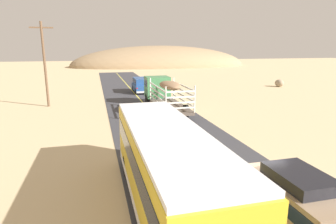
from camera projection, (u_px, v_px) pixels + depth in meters
The scene contains 10 objects.
ground_plane at pixel (235, 207), 10.89m from camera, with size 240.00×240.00×0.00m, color #CCB284.
road_surface at pixel (235, 207), 10.89m from camera, with size 8.00×120.00×0.02m, color #38383D.
road_centre_line at pixel (235, 207), 10.88m from camera, with size 0.16×117.60×0.00m, color #D8CC4C.
suv_near at pixel (296, 206), 8.90m from camera, with size 1.90×4.62×2.29m.
livestock_truck at pixel (162, 90), 28.37m from camera, with size 2.53×9.70×3.02m.
bus at pixel (166, 167), 10.31m from camera, with size 2.54×10.00×3.21m.
car_far at pixel (141, 84), 38.00m from camera, with size 1.90×4.62×1.93m.
power_pole_mid at pixel (45, 62), 28.25m from camera, with size 2.20×0.24×8.45m.
boulder_far_horizon at pixel (279, 83), 43.46m from camera, with size 1.21×1.48×1.11m, color gray.
distant_hill at pixel (161, 66), 89.41m from camera, with size 55.31×24.62×12.65m, color #997C5A.
Camera 1 is at (-4.95, -8.82, 6.05)m, focal length 30.22 mm.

